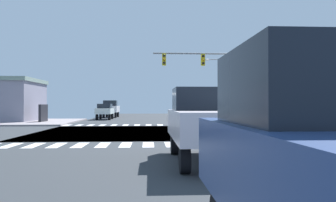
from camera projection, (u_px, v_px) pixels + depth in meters
ground at (145, 132)px, 22.39m from camera, size 90.00×90.00×0.05m
sidewalk_corner_ne at (272, 121)px, 35.10m from camera, size 12.00×12.00×0.14m
sidewalk_corner_nw at (15, 122)px, 33.64m from camera, size 12.00×12.00×0.14m
crosswalk_near at (137, 145)px, 15.09m from camera, size 13.50×2.00×0.01m
crosswalk_far at (143, 125)px, 29.67m from camera, size 13.50×2.00×0.01m
traffic_signal_mast at (208, 68)px, 29.76m from camera, size 8.05×0.55×6.65m
street_lamp at (216, 83)px, 38.91m from camera, size 1.78×0.32×7.05m
sedan_nearside_1 at (105, 110)px, 40.75m from camera, size 1.80×4.30×1.88m
pickup_crossing_2 at (111, 108)px, 47.25m from camera, size 2.00×5.10×2.35m
pickup_leading_3 at (203, 120)px, 10.74m from camera, size 2.00×5.10×2.35m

